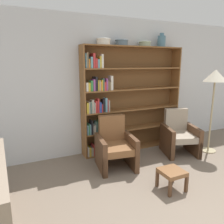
{
  "coord_description": "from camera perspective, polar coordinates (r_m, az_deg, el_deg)",
  "views": [
    {
      "loc": [
        -2.08,
        -1.26,
        1.85
      ],
      "look_at": [
        -0.4,
        2.37,
        0.95
      ],
      "focal_mm": 35.0,
      "sensor_mm": 36.0,
      "label": 1
    }
  ],
  "objects": [
    {
      "name": "armchair_cushioned",
      "position": [
        4.78,
        17.11,
        -5.75
      ],
      "size": [
        0.82,
        0.85,
        0.91
      ],
      "rotation": [
        0.0,
        0.0,
        2.82
      ],
      "color": "brown",
      "rests_on": "ground"
    },
    {
      "name": "bowl_cream",
      "position": [
        4.33,
        -2.27,
        17.97
      ],
      "size": [
        0.28,
        0.28,
        0.12
      ],
      "color": "silver",
      "rests_on": "bookshelf"
    },
    {
      "name": "wall_back",
      "position": [
        4.68,
        1.64,
        6.84
      ],
      "size": [
        12.0,
        0.06,
        2.75
      ],
      "color": "silver",
      "rests_on": "ground"
    },
    {
      "name": "bookshelf",
      "position": [
        4.59,
        3.02,
        2.89
      ],
      "size": [
        2.24,
        0.3,
        2.18
      ],
      "color": "brown",
      "rests_on": "ground"
    },
    {
      "name": "bowl_olive",
      "position": [
        4.76,
        8.6,
        17.24
      ],
      "size": [
        0.26,
        0.26,
        0.1
      ],
      "color": "gray",
      "rests_on": "bookshelf"
    },
    {
      "name": "bowl_brass",
      "position": [
        4.49,
        2.54,
        17.74
      ],
      "size": [
        0.26,
        0.26,
        0.11
      ],
      "color": "slate",
      "rests_on": "bookshelf"
    },
    {
      "name": "floor_lamp",
      "position": [
        4.89,
        25.32,
        7.63
      ],
      "size": [
        0.46,
        0.46,
        1.72
      ],
      "color": "tan",
      "rests_on": "ground"
    },
    {
      "name": "footstool",
      "position": [
        3.47,
        15.39,
        -15.29
      ],
      "size": [
        0.34,
        0.34,
        0.31
      ],
      "color": "brown",
      "rests_on": "ground"
    },
    {
      "name": "armchair_leather",
      "position": [
        3.98,
        0.78,
        -8.88
      ],
      "size": [
        0.74,
        0.77,
        0.91
      ],
      "rotation": [
        0.0,
        0.0,
        2.99
      ],
      "color": "brown",
      "rests_on": "ground"
    },
    {
      "name": "vase_tall",
      "position": [
        5.01,
        12.81,
        17.62
      ],
      "size": [
        0.17,
        0.17,
        0.29
      ],
      "color": "slate",
      "rests_on": "bookshelf"
    }
  ]
}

